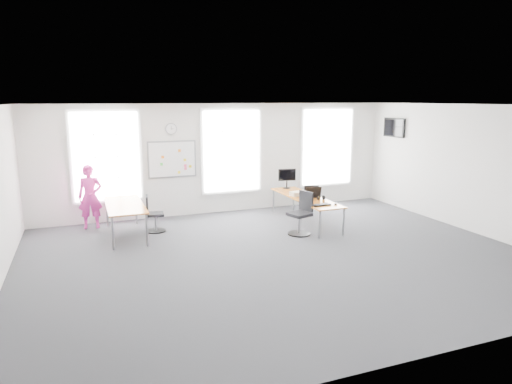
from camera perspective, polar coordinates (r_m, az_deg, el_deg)
name	(u,v)px	position (r m, az deg, el deg)	size (l,w,h in m)	color
floor	(279,256)	(9.29, 2.93, -8.04)	(10.00, 10.00, 0.00)	#2B2C31
ceiling	(281,105)	(8.75, 3.13, 10.80)	(10.00, 10.00, 0.00)	white
wall_back	(221,159)	(12.61, -4.41, 4.17)	(10.00, 10.00, 0.00)	white
wall_front	(422,242)	(5.60, 20.04, -5.91)	(10.00, 10.00, 0.00)	white
wall_right	(476,169)	(11.83, 25.75, 2.57)	(10.00, 10.00, 0.00)	white
window_left	(106,156)	(12.06, -18.21, 4.25)	(1.60, 0.06, 2.20)	white
window_mid	(232,151)	(12.65, -3.08, 5.12)	(1.60, 0.06, 2.20)	white
window_right	(327,147)	(13.87, 8.85, 5.57)	(1.60, 0.06, 2.20)	white
desk_right	(305,199)	(11.64, 6.19, -0.82)	(0.74, 2.78, 0.68)	#C05019
desk_left	(125,207)	(10.87, -16.08, -1.81)	(0.82, 2.05, 0.75)	#C05019
chair_right	(301,216)	(10.70, 5.68, -2.96)	(0.57, 0.56, 1.01)	black
chair_left	(153,216)	(11.12, -12.73, -2.93)	(0.47, 0.47, 0.88)	black
person	(90,197)	(11.79, -20.02, -0.56)	(0.57, 0.37, 1.56)	#E02F9A
whiteboard	(172,159)	(12.26, -10.44, 4.04)	(1.20, 0.03, 0.90)	white
wall_clock	(171,129)	(12.19, -10.58, 7.77)	(0.30, 0.30, 0.04)	gray
tv	(394,128)	(13.93, 16.89, 7.72)	(0.06, 0.90, 0.55)	black
keyboard	(321,205)	(10.74, 8.16, -1.62)	(0.45, 0.16, 0.02)	black
mouse	(335,204)	(10.86, 9.90, -1.48)	(0.06, 0.10, 0.04)	black
lens_cap	(325,202)	(11.07, 8.65, -1.28)	(0.06, 0.06, 0.01)	black
headphones	(321,198)	(11.33, 8.10, -0.72)	(0.19, 0.10, 0.11)	black
laptop_sleeve	(313,192)	(11.48, 7.08, -0.01)	(0.39, 0.30, 0.31)	black
paper_stack	(297,194)	(11.75, 5.09, -0.20)	(0.30, 0.23, 0.10)	beige
monitor	(287,177)	(12.62, 3.90, 1.92)	(0.49, 0.20, 0.55)	black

